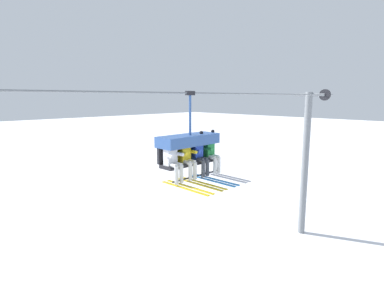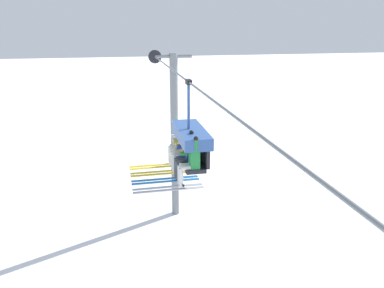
# 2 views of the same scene
# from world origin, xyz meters

# --- Properties ---
(lift_tower_far) EXTENTS (0.36, 1.88, 7.81)m
(lift_tower_far) POSITION_xyz_m (7.94, -0.02, 4.07)
(lift_tower_far) COLOR slate
(lift_tower_far) RESTS_ON ground_plane
(lift_cable) EXTENTS (18.77, 0.05, 0.05)m
(lift_cable) POSITION_xyz_m (-0.45, -0.80, 7.53)
(lift_cable) COLOR slate
(chairlift_chair) EXTENTS (1.95, 0.74, 2.39)m
(chairlift_chair) POSITION_xyz_m (-1.47, -0.73, 6.07)
(chairlift_chair) COLOR #232328
(skier_white) EXTENTS (0.46, 1.70, 1.23)m
(skier_white) POSITION_xyz_m (-2.23, -0.95, 5.77)
(skier_white) COLOR silver
(skier_yellow) EXTENTS (0.46, 1.70, 1.23)m
(skier_yellow) POSITION_xyz_m (-1.72, -0.95, 5.77)
(skier_yellow) COLOR yellow
(skier_blue) EXTENTS (0.48, 1.70, 1.34)m
(skier_blue) POSITION_xyz_m (-1.21, -0.94, 5.79)
(skier_blue) COLOR #2847B7
(skier_green) EXTENTS (0.48, 1.70, 1.34)m
(skier_green) POSITION_xyz_m (-0.70, -0.94, 5.79)
(skier_green) COLOR #23843D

